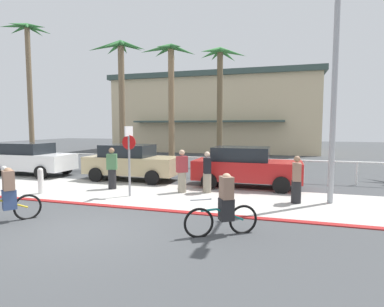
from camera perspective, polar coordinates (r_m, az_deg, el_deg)
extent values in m
plane|color=#424447|center=(17.24, 0.91, -3.52)|extent=(80.00, 80.00, 0.00)
cube|color=beige|center=(11.85, -6.80, -7.44)|extent=(44.00, 4.00, 0.02)
cube|color=maroon|center=(10.10, -11.38, -9.68)|extent=(44.00, 0.24, 0.03)
cube|color=beige|center=(34.05, 4.73, 6.76)|extent=(20.08, 9.76, 7.21)
cube|color=#384C47|center=(34.38, 4.77, 13.19)|extent=(20.68, 10.36, 0.50)
cube|color=#384C47|center=(28.79, 2.49, 5.89)|extent=(14.06, 1.20, 0.16)
cylinder|color=white|center=(15.69, -0.58, -0.69)|extent=(24.08, 0.08, 0.08)
cylinder|color=white|center=(22.46, -31.38, -0.98)|extent=(0.08, 0.08, 1.00)
cylinder|color=white|center=(20.89, -27.35, -1.20)|extent=(0.08, 0.08, 1.00)
cylinder|color=white|center=(19.43, -22.70, -1.46)|extent=(0.08, 0.08, 1.00)
cylinder|color=white|center=(18.13, -17.34, -1.74)|extent=(0.08, 0.08, 1.00)
cylinder|color=white|center=(17.00, -11.21, -2.04)|extent=(0.08, 0.08, 1.00)
cylinder|color=white|center=(16.10, -4.30, -2.35)|extent=(0.08, 0.08, 1.00)
cylinder|color=white|center=(15.46, 3.30, -2.65)|extent=(0.08, 0.08, 1.00)
cylinder|color=white|center=(15.11, 11.42, -2.92)|extent=(0.08, 0.08, 1.00)
cylinder|color=white|center=(15.07, 19.74, -3.13)|extent=(0.08, 0.08, 1.00)
cylinder|color=white|center=(15.35, 27.94, -3.28)|extent=(0.08, 0.08, 1.00)
cylinder|color=gray|center=(11.50, -11.40, -2.37)|extent=(0.08, 0.08, 2.20)
cube|color=white|center=(11.41, -11.51, 4.01)|extent=(0.04, 0.56, 0.36)
cylinder|color=red|center=(11.43, -11.47, 2.01)|extent=(0.52, 0.03, 0.52)
cylinder|color=white|center=(14.44, -31.07, -4.21)|extent=(0.20, 0.20, 0.85)
sphere|color=white|center=(14.38, -31.16, -2.34)|extent=(0.20, 0.20, 0.20)
cylinder|color=white|center=(13.12, -25.94, -4.86)|extent=(0.20, 0.20, 0.85)
sphere|color=white|center=(13.05, -26.02, -2.80)|extent=(0.20, 0.20, 0.20)
cylinder|color=#9EA0A5|center=(11.20, 24.60, 10.66)|extent=(0.18, 0.18, 7.50)
cylinder|color=#756047|center=(26.61, -27.54, 9.65)|extent=(0.36, 0.36, 9.93)
cone|color=#2D6B33|center=(26.93, -26.65, 20.08)|extent=(1.69, 0.32, 0.60)
cone|color=#2D6B33|center=(27.48, -26.12, 19.63)|extent=(1.46, 1.46, 0.73)
cone|color=#2D6B33|center=(28.01, -26.77, 19.38)|extent=(0.32, 1.64, 0.66)
cone|color=#2D6B33|center=(28.33, -27.98, 19.10)|extent=(1.57, 1.57, 0.73)
cone|color=#2D6B33|center=(27.96, -29.14, 19.18)|extent=(1.62, 0.32, 0.78)
cone|color=#2D6B33|center=(27.46, -29.94, 19.56)|extent=(1.53, 1.53, 0.67)
cone|color=#2D6B33|center=(26.90, -29.26, 19.92)|extent=(0.32, 1.70, 0.66)
cone|color=#2D6B33|center=(26.76, -27.95, 19.89)|extent=(1.31, 1.31, 0.80)
cylinder|color=#756047|center=(19.35, -12.70, 8.37)|extent=(0.36, 0.36, 7.46)
cone|color=#2D6B33|center=(19.50, -10.78, 18.74)|extent=(1.67, 0.32, 0.80)
cone|color=#2D6B33|center=(20.15, -11.05, 18.63)|extent=(1.12, 1.30, 0.58)
cone|color=#2D6B33|center=(20.52, -12.34, 18.27)|extent=(0.63, 1.47, 0.63)
cone|color=#2D6B33|center=(20.45, -14.12, 18.09)|extent=(1.52, 0.96, 0.76)
cone|color=#2D6B33|center=(19.94, -15.70, 18.30)|extent=(1.88, 1.13, 0.83)
cone|color=#2D6B33|center=(19.36, -14.36, 18.70)|extent=(0.65, 1.54, 0.84)
cone|color=#2D6B33|center=(19.29, -12.61, 19.05)|extent=(1.07, 1.23, 0.68)
cylinder|color=#846B4C|center=(18.95, -3.80, 8.26)|extent=(0.36, 0.36, 7.27)
cone|color=#2D6B33|center=(19.21, -1.87, 18.38)|extent=(1.47, 0.32, 0.83)
cone|color=#2D6B33|center=(19.91, -1.59, 18.31)|extent=(1.37, 1.60, 0.57)
cone|color=#2D6B33|center=(20.23, -3.54, 17.80)|extent=(0.69, 1.75, 0.76)
cone|color=#2D6B33|center=(19.94, -5.32, 18.07)|extent=(1.48, 0.93, 0.70)
cone|color=#2D6B33|center=(19.38, -6.62, 18.39)|extent=(1.81, 1.09, 0.74)
cone|color=#2D6B33|center=(18.87, -5.14, 18.92)|extent=(0.65, 1.55, 0.64)
cone|color=#2D6B33|center=(18.65, -2.99, 19.00)|extent=(1.37, 1.61, 0.71)
cylinder|color=brown|center=(19.76, 5.09, 8.11)|extent=(0.36, 0.36, 7.26)
cone|color=#387F3D|center=(20.09, 7.51, 17.79)|extent=(1.69, 0.32, 0.80)
cone|color=#387F3D|center=(20.76, 6.55, 17.38)|extent=(1.05, 1.50, 0.80)
cone|color=#387F3D|center=(21.11, 4.33, 17.48)|extent=(1.23, 1.81, 0.60)
cone|color=#387F3D|center=(20.36, 3.42, 17.72)|extent=(1.32, 0.32, 0.74)
cone|color=#387F3D|center=(19.64, 3.46, 18.29)|extent=(1.15, 1.67, 0.69)
cone|color=#387F3D|center=(19.40, 6.05, 18.29)|extent=(1.21, 1.78, 0.78)
cube|color=white|center=(18.25, -27.31, -1.30)|extent=(4.40, 1.80, 0.80)
cube|color=#1E2328|center=(18.37, -27.96, 0.84)|extent=(2.29, 1.58, 0.56)
cylinder|color=black|center=(18.04, -22.05, -2.45)|extent=(0.66, 0.22, 0.66)
cylinder|color=black|center=(16.69, -25.91, -3.17)|extent=(0.66, 0.22, 0.66)
cylinder|color=black|center=(19.91, -28.39, -2.02)|extent=(0.66, 0.22, 0.66)
cube|color=tan|center=(15.02, -10.81, -2.07)|extent=(4.40, 1.80, 0.80)
cube|color=#1E2328|center=(15.07, -11.70, 0.54)|extent=(2.29, 1.58, 0.56)
cylinder|color=black|center=(15.31, -4.54, -3.38)|extent=(0.66, 0.22, 0.66)
cylinder|color=black|center=(13.66, -7.27, -4.42)|extent=(0.66, 0.22, 0.66)
cylinder|color=black|center=(16.53, -13.69, -2.88)|extent=(0.66, 0.22, 0.66)
cylinder|color=black|center=(15.02, -17.16, -3.75)|extent=(0.66, 0.22, 0.66)
cube|color=red|center=(13.25, 10.01, -3.00)|extent=(4.40, 1.80, 0.80)
cube|color=#1E2328|center=(13.21, 8.98, -0.04)|extent=(2.29, 1.58, 0.56)
cylinder|color=black|center=(14.12, 16.12, -4.27)|extent=(0.66, 0.22, 0.66)
cylinder|color=black|center=(12.34, 16.03, -5.59)|extent=(0.66, 0.22, 0.66)
cylinder|color=black|center=(14.41, 4.83, -3.90)|extent=(0.66, 0.22, 0.66)
cylinder|color=black|center=(12.68, 3.15, -5.12)|extent=(0.66, 0.22, 0.66)
torus|color=black|center=(9.83, -27.86, -8.69)|extent=(0.46, 0.62, 0.72)
cylinder|color=gold|center=(9.75, -29.85, -7.98)|extent=(0.44, 0.59, 0.35)
cylinder|color=gold|center=(9.72, -30.42, -7.62)|extent=(0.05, 0.05, 0.44)
cube|color=#384C7A|center=(9.71, -30.44, -7.28)|extent=(0.41, 0.42, 0.52)
cube|color=#93705B|center=(9.61, -30.58, -4.24)|extent=(0.43, 0.41, 0.52)
sphere|color=#9E7556|center=(9.58, -30.64, -2.88)|extent=(0.22, 0.22, 0.22)
torus|color=black|center=(7.37, 1.25, -12.61)|extent=(0.65, 0.42, 0.72)
torus|color=black|center=(7.72, 9.33, -11.85)|extent=(0.65, 0.42, 0.72)
cylinder|color=#197F7A|center=(7.55, 6.96, -11.01)|extent=(0.62, 0.40, 0.35)
cylinder|color=#197F7A|center=(7.35, 3.09, -10.30)|extent=(0.35, 0.24, 0.07)
cylinder|color=#197F7A|center=(7.50, 6.28, -10.56)|extent=(0.05, 0.05, 0.44)
cylinder|color=silver|center=(7.23, 1.64, -8.42)|extent=(0.45, 0.29, 0.04)
cube|color=#232326|center=(7.48, 6.29, -10.12)|extent=(0.42, 0.40, 0.52)
cube|color=#93705B|center=(7.37, 6.32, -6.21)|extent=(0.40, 0.43, 0.52)
sphere|color=#D6A884|center=(7.32, 6.34, -4.45)|extent=(0.22, 0.22, 0.22)
cylinder|color=#232326|center=(13.11, -14.39, -4.60)|extent=(0.42, 0.42, 0.81)
cube|color=#4C7F51|center=(13.01, -14.46, -1.47)|extent=(0.47, 0.39, 0.63)
sphere|color=#9E7556|center=(12.96, -14.50, 0.53)|extent=(0.22, 0.22, 0.22)
cylinder|color=gray|center=(12.01, 2.78, -5.42)|extent=(0.41, 0.41, 0.77)
cube|color=black|center=(11.91, 2.79, -2.20)|extent=(0.39, 0.47, 0.59)
sphere|color=beige|center=(11.86, 2.80, -0.14)|extent=(0.21, 0.21, 0.21)
cylinder|color=#232326|center=(10.95, 18.52, -6.72)|extent=(0.33, 0.33, 0.76)
cube|color=#93705B|center=(10.83, 18.62, -3.22)|extent=(0.27, 0.41, 0.59)
sphere|color=#9E7556|center=(10.78, 18.68, -0.96)|extent=(0.21, 0.21, 0.21)
cylinder|color=gray|center=(12.03, -1.84, -5.33)|extent=(0.45, 0.45, 0.80)
cube|color=#A33338|center=(11.92, -1.85, -1.98)|extent=(0.47, 0.46, 0.62)
sphere|color=#D6A884|center=(11.88, -1.86, 0.17)|extent=(0.22, 0.22, 0.22)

